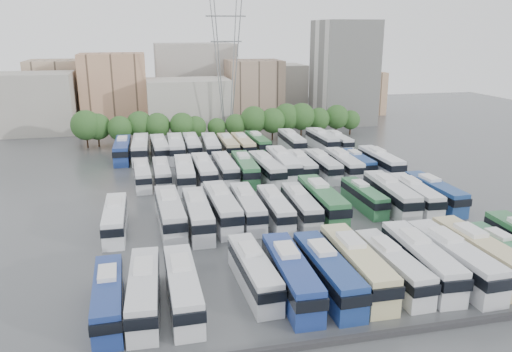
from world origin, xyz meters
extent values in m
plane|color=#424447|center=(0.00, 0.00, 0.00)|extent=(220.00, 220.00, 0.00)
cube|color=#2D2D30|center=(0.00, -33.00, 0.25)|extent=(56.00, 0.50, 0.50)
cylinder|color=black|center=(-28.88, 42.02, 1.29)|extent=(0.36, 0.36, 2.58)
sphere|color=#234C1E|center=(-28.88, 42.02, 4.79)|extent=(6.20, 6.20, 6.20)
cylinder|color=black|center=(-26.68, 42.75, 1.14)|extent=(0.36, 0.36, 2.29)
sphere|color=#234C1E|center=(-26.68, 42.75, 4.25)|extent=(5.50, 5.50, 5.50)
cylinder|color=black|center=(-22.14, 41.25, 1.07)|extent=(0.36, 0.36, 2.14)
sphere|color=#234C1E|center=(-22.14, 41.25, 3.98)|extent=(5.14, 5.14, 5.14)
cylinder|color=black|center=(-18.13, 42.83, 1.17)|extent=(0.36, 0.36, 2.34)
sphere|color=#234C1E|center=(-18.13, 42.83, 4.35)|extent=(5.62, 5.62, 5.62)
cylinder|color=black|center=(-14.44, 41.82, 1.12)|extent=(0.36, 0.36, 2.24)
sphere|color=#234C1E|center=(-14.44, 41.82, 4.16)|extent=(5.37, 5.37, 5.37)
cylinder|color=black|center=(-9.29, 41.32, 1.11)|extent=(0.36, 0.36, 2.22)
sphere|color=#234C1E|center=(-9.29, 41.32, 4.12)|extent=(5.32, 5.32, 5.32)
cylinder|color=black|center=(-6.43, 41.60, 0.96)|extent=(0.36, 0.36, 1.93)
sphere|color=#234C1E|center=(-6.43, 41.60, 3.58)|extent=(4.63, 4.63, 4.63)
cylinder|color=black|center=(-1.74, 42.19, 0.85)|extent=(0.36, 0.36, 1.70)
sphere|color=#234C1E|center=(-1.74, 42.19, 3.16)|extent=(4.08, 4.08, 4.08)
cylinder|color=black|center=(2.42, 41.90, 0.98)|extent=(0.36, 0.36, 1.95)
sphere|color=#234C1E|center=(2.42, 41.90, 3.63)|extent=(4.69, 4.69, 4.69)
cylinder|color=black|center=(6.44, 41.74, 1.24)|extent=(0.36, 0.36, 2.48)
sphere|color=#234C1E|center=(6.44, 41.74, 4.60)|extent=(5.94, 5.94, 5.94)
cylinder|color=black|center=(10.59, 41.17, 1.16)|extent=(0.36, 0.36, 2.33)
sphere|color=#234C1E|center=(10.59, 41.17, 4.33)|extent=(5.59, 5.59, 5.59)
cylinder|color=black|center=(14.30, 42.82, 1.27)|extent=(0.36, 0.36, 2.54)
sphere|color=#234C1E|center=(14.30, 42.82, 4.71)|extent=(6.09, 6.09, 6.09)
cylinder|color=black|center=(17.73, 42.52, 1.28)|extent=(0.36, 0.36, 2.55)
sphere|color=#234C1E|center=(17.73, 42.52, 4.74)|extent=(6.12, 6.12, 6.12)
cylinder|color=black|center=(21.92, 42.59, 1.08)|extent=(0.36, 0.36, 2.15)
sphere|color=#234C1E|center=(21.92, 42.59, 4.00)|extent=(5.16, 5.16, 5.16)
cylinder|color=black|center=(26.39, 42.84, 1.16)|extent=(0.36, 0.36, 2.32)
sphere|color=#234C1E|center=(26.39, 42.84, 4.30)|extent=(5.56, 5.56, 5.56)
cylinder|color=black|center=(29.83, 42.75, 0.93)|extent=(0.36, 0.36, 1.87)
sphere|color=#234C1E|center=(29.83, 42.75, 3.47)|extent=(4.48, 4.48, 4.48)
cube|color=#9E998E|center=(-42.00, 62.00, 7.00)|extent=(18.00, 14.00, 14.00)
cube|color=tan|center=(-24.00, 68.00, 9.00)|extent=(16.00, 12.00, 18.00)
cube|color=#ADA89E|center=(-6.00, 60.00, 6.00)|extent=(20.00, 14.00, 12.00)
cube|color=gray|center=(12.00, 66.00, 8.00)|extent=(14.00, 12.00, 16.00)
cube|color=gray|center=(-2.00, 80.00, 10.00)|extent=(22.00, 16.00, 20.00)
cube|color=tan|center=(-38.00, 78.00, 8.00)|extent=(16.00, 14.00, 16.00)
cube|color=#A39E93|center=(20.00, 78.00, 7.00)|extent=(18.00, 14.00, 14.00)
cube|color=tan|center=(44.00, 72.00, 6.00)|extent=(14.00, 12.00, 12.00)
cube|color=gray|center=(-14.00, 74.00, 5.00)|extent=(12.00, 10.00, 10.00)
cube|color=silver|center=(34.00, 58.00, 13.00)|extent=(14.00, 14.00, 26.00)
cylinder|color=slate|center=(0.00, 48.00, 17.00)|extent=(2.90, 2.91, 33.83)
cylinder|color=slate|center=(0.00, 52.00, 17.00)|extent=(2.90, 2.91, 33.83)
cylinder|color=slate|center=(4.00, 48.00, 17.00)|extent=(2.90, 2.91, 33.83)
cylinder|color=slate|center=(4.00, 52.00, 17.00)|extent=(2.90, 2.91, 33.83)
cube|color=slate|center=(2.00, 50.00, 26.52)|extent=(9.00, 0.30, 0.30)
cube|color=slate|center=(2.00, 50.00, 21.08)|extent=(7.00, 0.30, 0.30)
cube|color=navy|center=(-21.31, -24.70, 1.56)|extent=(2.60, 11.05, 3.12)
cube|color=black|center=(-21.30, -24.84, 2.15)|extent=(2.72, 11.22, 0.92)
cube|color=silver|center=(-21.34, -23.32, 3.32)|extent=(1.63, 2.97, 0.40)
cube|color=silver|center=(-18.31, -24.48, 1.65)|extent=(3.03, 11.76, 3.30)
cube|color=black|center=(-18.32, -24.62, 2.28)|extent=(3.15, 11.94, 0.97)
cube|color=silver|center=(-18.24, -23.02, 3.52)|extent=(1.80, 3.18, 0.43)
cube|color=silver|center=(-14.97, -24.58, 1.65)|extent=(2.58, 11.68, 3.30)
cube|color=black|center=(-14.97, -24.72, 2.28)|extent=(2.70, 11.86, 0.97)
cube|color=silver|center=(-14.99, -23.12, 3.52)|extent=(1.68, 3.12, 0.43)
cube|color=silver|center=(-8.18, -22.99, 1.62)|extent=(2.91, 11.55, 3.25)
cube|color=black|center=(-8.17, -23.13, 2.24)|extent=(3.03, 11.72, 0.95)
cube|color=silver|center=(-8.24, -21.56, 3.46)|extent=(1.75, 3.12, 0.42)
cube|color=navy|center=(-5.09, -24.79, 1.77)|extent=(2.93, 12.54, 3.54)
cube|color=black|center=(-5.09, -24.94, 2.44)|extent=(3.06, 12.73, 1.04)
cube|color=silver|center=(-5.05, -23.23, 3.77)|extent=(1.84, 3.37, 0.46)
cube|color=navy|center=(-1.61, -24.98, 1.75)|extent=(2.83, 12.42, 3.51)
cube|color=black|center=(-1.61, -25.13, 2.42)|extent=(2.96, 12.61, 1.03)
cube|color=silver|center=(-1.64, -23.43, 3.73)|extent=(1.81, 3.33, 0.45)
cube|color=beige|center=(1.58, -24.35, 1.84)|extent=(2.95, 13.01, 3.67)
cube|color=black|center=(1.58, -24.51, 2.54)|extent=(3.08, 13.20, 1.08)
cube|color=silver|center=(1.61, -22.73, 3.91)|extent=(1.89, 3.48, 0.48)
cube|color=silver|center=(5.04, -24.92, 1.64)|extent=(2.71, 11.60, 3.27)
cube|color=black|center=(5.04, -25.07, 2.26)|extent=(2.83, 11.77, 0.96)
cube|color=silver|center=(5.00, -23.48, 3.48)|extent=(1.70, 3.11, 0.42)
cube|color=silver|center=(8.31, -24.57, 1.78)|extent=(3.21, 12.64, 3.55)
cube|color=black|center=(8.30, -24.73, 2.45)|extent=(3.35, 12.83, 1.04)
cube|color=silver|center=(8.38, -23.01, 3.78)|extent=(1.92, 3.42, 0.46)
cube|color=silver|center=(11.42, -25.24, 1.82)|extent=(3.05, 12.92, 3.64)
cube|color=black|center=(11.43, -25.40, 2.52)|extent=(3.18, 13.12, 1.07)
cube|color=silver|center=(11.39, -23.63, 3.88)|extent=(1.91, 3.47, 0.47)
cube|color=#C8BA8A|center=(14.75, -24.62, 1.80)|extent=(2.94, 12.75, 3.60)
cube|color=black|center=(14.75, -24.78, 2.49)|extent=(3.07, 12.94, 1.06)
cube|color=silver|center=(14.72, -23.03, 3.83)|extent=(1.86, 3.42, 0.47)
cube|color=#31734A|center=(18.01, -24.68, 1.51)|extent=(2.67, 10.73, 3.02)
cube|color=black|center=(18.01, -24.81, 2.09)|extent=(2.78, 10.89, 0.89)
cube|color=silver|center=(17.96, -23.35, 3.21)|extent=(1.62, 2.90, 0.39)
cube|color=white|center=(-21.46, -5.92, 1.61)|extent=(2.54, 11.39, 3.22)
cube|color=black|center=(-21.46, -6.06, 2.22)|extent=(2.66, 11.56, 0.95)
cube|color=silver|center=(-21.44, -4.50, 3.43)|extent=(1.64, 3.05, 0.42)
cube|color=silver|center=(-14.90, -6.00, 1.80)|extent=(3.16, 12.80, 3.60)
cube|color=black|center=(-14.90, -6.16, 2.49)|extent=(3.30, 12.99, 1.06)
cube|color=silver|center=(-14.96, -4.42, 3.83)|extent=(1.92, 3.45, 0.47)
cube|color=silver|center=(-11.61, -7.03, 1.74)|extent=(2.63, 12.31, 3.49)
cube|color=black|center=(-11.61, -7.19, 2.41)|extent=(2.75, 12.50, 1.03)
cube|color=silver|center=(-11.61, -5.49, 3.71)|extent=(1.75, 3.28, 0.45)
cube|color=silver|center=(-8.37, -5.45, 1.81)|extent=(3.10, 12.86, 3.62)
cube|color=black|center=(-8.36, -5.61, 2.50)|extent=(3.24, 13.06, 1.07)
cube|color=silver|center=(-8.41, -3.85, 3.86)|extent=(1.91, 3.46, 0.47)
cube|color=silver|center=(-5.11, -5.74, 1.69)|extent=(2.68, 11.98, 3.39)
cube|color=black|center=(-5.11, -5.89, 2.34)|extent=(2.81, 12.16, 1.00)
cube|color=silver|center=(-5.09, -4.25, 3.60)|extent=(1.73, 3.21, 0.44)
cube|color=silver|center=(-1.67, -6.65, 1.60)|extent=(2.62, 11.34, 3.20)
cube|color=black|center=(-1.68, -6.79, 2.21)|extent=(2.74, 11.51, 0.94)
cube|color=silver|center=(-1.65, -5.24, 3.41)|extent=(1.66, 3.04, 0.41)
cube|color=silver|center=(1.72, -6.69, 1.63)|extent=(2.87, 11.58, 3.26)
cube|color=black|center=(1.71, -6.84, 2.25)|extent=(2.99, 11.76, 0.96)
cube|color=silver|center=(1.77, -5.26, 3.47)|extent=(1.74, 3.12, 0.42)
cube|color=#2D6A3C|center=(4.87, -5.98, 1.86)|extent=(3.03, 13.18, 3.72)
cube|color=black|center=(4.87, -6.14, 2.57)|extent=(3.16, 13.38, 1.09)
cube|color=silver|center=(4.90, -4.34, 3.96)|extent=(1.92, 3.54, 0.48)
cube|color=#2F6F41|center=(11.43, -4.73, 1.50)|extent=(2.43, 10.61, 3.00)
cube|color=black|center=(11.43, -4.86, 2.07)|extent=(2.54, 10.77, 0.88)
cube|color=silver|center=(11.41, -3.41, 3.19)|extent=(1.55, 2.85, 0.39)
cube|color=silver|center=(14.94, -5.64, 1.82)|extent=(3.36, 12.97, 3.64)
cube|color=black|center=(14.93, -5.80, 2.52)|extent=(3.50, 13.17, 1.07)
cube|color=silver|center=(15.02, -4.03, 3.88)|extent=(1.99, 3.51, 0.47)
cube|color=silver|center=(18.35, -6.06, 1.67)|extent=(3.11, 11.91, 3.34)
cube|color=black|center=(18.34, -6.21, 2.31)|extent=(3.24, 12.09, 0.98)
cube|color=silver|center=(18.43, -4.59, 3.56)|extent=(1.83, 3.23, 0.43)
cube|color=navy|center=(21.55, -5.81, 1.68)|extent=(2.84, 11.92, 3.36)
cube|color=black|center=(21.56, -5.96, 2.32)|extent=(2.97, 12.10, 0.99)
cube|color=silver|center=(21.51, -4.33, 3.58)|extent=(1.77, 3.21, 0.43)
cube|color=silver|center=(-18.06, 13.08, 1.54)|extent=(2.69, 10.93, 3.08)
cube|color=black|center=(-18.06, 12.95, 2.13)|extent=(2.81, 11.10, 0.90)
cube|color=silver|center=(-18.11, 14.44, 3.27)|extent=(1.64, 2.95, 0.40)
cube|color=silver|center=(-15.04, 12.99, 1.57)|extent=(2.45, 11.11, 3.14)
cube|color=black|center=(-15.04, 12.85, 2.17)|extent=(2.56, 11.27, 0.92)
cube|color=silver|center=(-15.05, 14.38, 3.34)|extent=(1.60, 2.97, 0.41)
cube|color=silver|center=(-11.55, 11.55, 1.76)|extent=(3.11, 12.52, 3.52)
cube|color=black|center=(-11.55, 11.40, 2.43)|extent=(3.24, 12.71, 1.04)
cube|color=silver|center=(-11.49, 13.10, 3.75)|extent=(1.88, 3.38, 0.46)
cube|color=silver|center=(-8.39, 12.29, 1.75)|extent=(2.72, 12.36, 3.49)
cube|color=black|center=(-8.38, 12.14, 2.42)|extent=(2.85, 12.54, 1.03)
cube|color=silver|center=(-8.40, 13.83, 3.72)|extent=(1.77, 3.30, 0.45)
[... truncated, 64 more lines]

